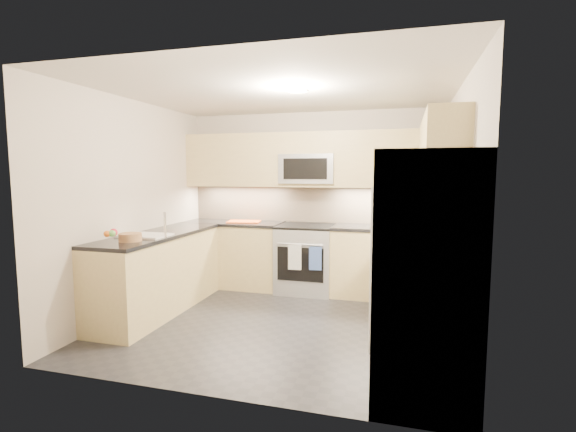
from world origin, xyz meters
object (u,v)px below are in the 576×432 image
object	(u,v)px
utensil_bowl	(419,223)
cutting_board	(244,222)
microwave	(308,169)
gas_range	(306,259)
fruit_basket	(130,237)
refrigerator	(425,277)

from	to	relation	value
utensil_bowl	cutting_board	bearing A→B (deg)	177.91
microwave	gas_range	bearing A→B (deg)	-90.00
cutting_board	fruit_basket	size ratio (longest dim) A/B	1.98
microwave	fruit_basket	xyz separation A→B (m)	(-1.44, -1.99, -0.72)
microwave	refrigerator	bearing A→B (deg)	-60.38
utensil_bowl	fruit_basket	distance (m)	3.43
fruit_basket	microwave	bearing A→B (deg)	54.00
gas_range	microwave	world-z (taller)	microwave
refrigerator	microwave	bearing A→B (deg)	119.62
microwave	refrigerator	world-z (taller)	microwave
gas_range	fruit_basket	xyz separation A→B (m)	(-1.44, -1.86, 0.53)
refrigerator	fruit_basket	size ratio (longest dim) A/B	7.79
refrigerator	cutting_board	size ratio (longest dim) A/B	3.93
cutting_board	gas_range	bearing A→B (deg)	-1.94
gas_range	microwave	xyz separation A→B (m)	(0.00, 0.12, 1.24)
gas_range	refrigerator	bearing A→B (deg)	-59.12
refrigerator	fruit_basket	world-z (taller)	refrigerator
microwave	cutting_board	distance (m)	1.20
cutting_board	utensil_bowl	bearing A→B (deg)	-2.09
fruit_basket	utensil_bowl	bearing A→B (deg)	31.70
refrigerator	cutting_board	xyz separation A→B (m)	(-2.38, 2.46, 0.05)
microwave	utensil_bowl	xyz separation A→B (m)	(1.48, -0.18, -0.68)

